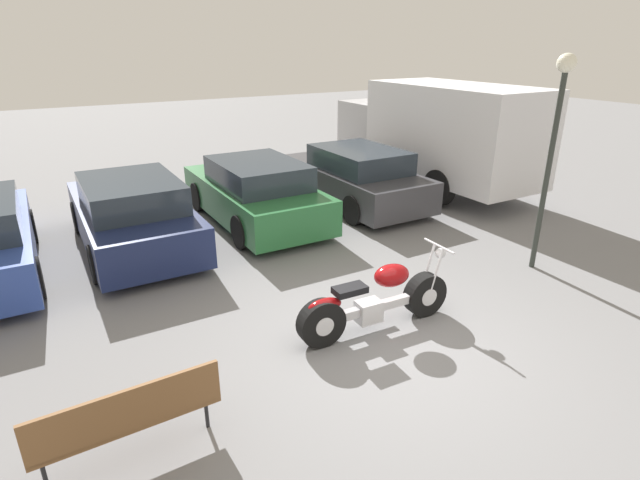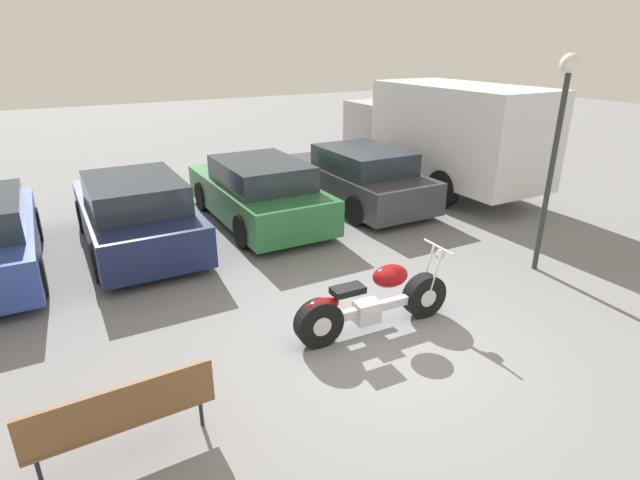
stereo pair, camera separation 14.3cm
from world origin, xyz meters
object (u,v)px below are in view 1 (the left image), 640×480
at_px(motorcycle, 375,301).
at_px(parked_car_green, 255,193).
at_px(delivery_truck, 437,132).
at_px(parked_car_dark_grey, 354,177).
at_px(lamp_post, 556,123).
at_px(park_bench, 128,415).
at_px(parked_car_navy, 132,214).

bearing_deg(motorcycle, parked_car_green, 85.73).
bearing_deg(delivery_truck, parked_car_dark_grey, -177.19).
xyz_separation_m(parked_car_green, lamp_post, (3.26, -4.65, 1.85)).
bearing_deg(park_bench, motorcycle, 13.14).
relative_size(parked_car_navy, lamp_post, 1.21).
bearing_deg(park_bench, parked_car_green, 56.95).
bearing_deg(parked_car_navy, parked_car_green, 4.04).
xyz_separation_m(parked_car_navy, park_bench, (-1.11, -5.51, -0.11)).
distance_m(parked_car_green, delivery_truck, 5.32).
relative_size(delivery_truck, lamp_post, 1.73).
bearing_deg(lamp_post, parked_car_navy, 142.65).
bearing_deg(park_bench, parked_car_dark_grey, 42.22).
xyz_separation_m(park_bench, lamp_post, (6.97, 1.05, 1.96)).
height_order(parked_car_dark_grey, delivery_truck, delivery_truck).
distance_m(motorcycle, delivery_truck, 7.64).
height_order(parked_car_green, lamp_post, lamp_post).
distance_m(parked_car_dark_grey, lamp_post, 5.07).
bearing_deg(parked_car_green, parked_car_navy, -175.96).
height_order(delivery_truck, lamp_post, lamp_post).
distance_m(park_bench, lamp_post, 7.31).
bearing_deg(delivery_truck, motorcycle, -137.95).
bearing_deg(parked_car_dark_grey, motorcycle, -120.96).
distance_m(parked_car_navy, parked_car_green, 2.60).
bearing_deg(parked_car_navy, motorcycle, -64.79).
bearing_deg(parked_car_dark_grey, lamp_post, -81.90).
relative_size(park_bench, lamp_post, 0.48).
relative_size(parked_car_navy, parked_car_dark_grey, 1.00).
bearing_deg(delivery_truck, parked_car_green, -178.35).
bearing_deg(motorcycle, park_bench, -166.86).
height_order(parked_car_green, parked_car_dark_grey, same).
distance_m(parked_car_navy, delivery_truck, 7.90).
bearing_deg(parked_car_green, lamp_post, -54.97).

